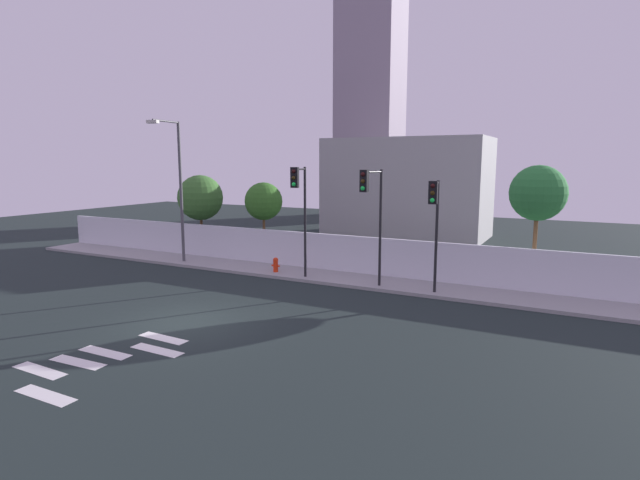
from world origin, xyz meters
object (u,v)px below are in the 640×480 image
Objects in this scene: street_lamp_curbside at (177,180)px; roadside_tree_midright at (538,193)px; traffic_light_center at (372,203)px; fire_hydrant at (276,264)px; traffic_light_left at (300,199)px; roadside_tree_midleft at (264,201)px; roadside_tree_leftmost at (200,198)px; traffic_light_right at (435,212)px.

roadside_tree_midright is at bearing 11.38° from street_lamp_curbside.
street_lamp_curbside is at bearing 176.83° from traffic_light_center.
traffic_light_left is at bearing -24.43° from fire_hydrant.
traffic_light_center reaches higher than fire_hydrant.
roadside_tree_leftmost is at bearing -180.00° from roadside_tree_midleft.
traffic_light_left is 0.69× the size of street_lamp_curbside.
traffic_light_left is at bearing -23.52° from roadside_tree_leftmost.
traffic_light_center is 13.47m from roadside_tree_leftmost.
traffic_light_right is 8.58m from fire_hydrant.
roadside_tree_leftmost reaches higher than roadside_tree_midleft.
traffic_light_center is 0.68× the size of street_lamp_curbside.
traffic_light_center is at bearing -26.63° from roadside_tree_midleft.
roadside_tree_midleft is at bearing 180.00° from roadside_tree_midright.
traffic_light_left is 7.84m from street_lamp_curbside.
traffic_light_right is at bearing 1.23° from traffic_light_left.
roadside_tree_midright reaches higher than fire_hydrant.
roadside_tree_midleft is 14.29m from roadside_tree_midright.
traffic_light_left is 7.16× the size of fire_hydrant.
traffic_light_left is 3.53m from traffic_light_center.
roadside_tree_midright is at bearing 34.28° from traffic_light_center.
traffic_light_left is 1.02× the size of traffic_light_center.
street_lamp_curbside is at bearing -176.98° from fire_hydrant.
traffic_light_right reaches higher than roadside_tree_leftmost.
fire_hydrant is at bearing 155.57° from traffic_light_left.
traffic_light_left is at bearing 178.70° from traffic_light_center.
street_lamp_curbside reaches higher than traffic_light_center.
street_lamp_curbside reaches higher than traffic_light_right.
traffic_light_left reaches higher than traffic_light_right.
fire_hydrant is 8.54m from roadside_tree_leftmost.
traffic_light_center is 1.09× the size of traffic_light_right.
fire_hydrant is (-1.89, 0.86, -3.35)m from traffic_light_left.
traffic_light_left is at bearing -40.75° from roadside_tree_midleft.
traffic_light_center is at bearing -1.30° from traffic_light_left.
fire_hydrant is 0.13× the size of roadside_tree_midright.
roadside_tree_midright is (9.58, 4.04, 0.29)m from traffic_light_left.
traffic_light_right is at bearing -14.24° from roadside_tree_leftmost.
roadside_tree_leftmost is at bearing 165.76° from traffic_light_right.
roadside_tree_midright is (17.37, 3.49, -0.39)m from street_lamp_curbside.
traffic_light_left is at bearing -157.12° from roadside_tree_midright.
roadside_tree_midright reaches higher than traffic_light_right.
traffic_light_center is 1.07× the size of roadside_tree_leftmost.
roadside_tree_midright is at bearing 15.51° from fire_hydrant.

